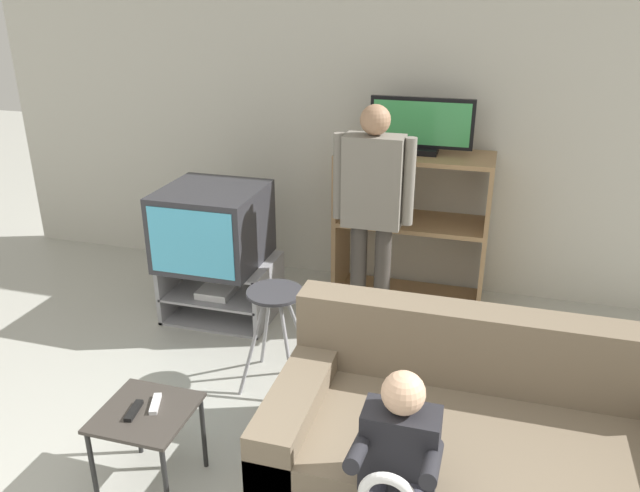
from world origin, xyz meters
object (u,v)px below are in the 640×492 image
(person_standing_adult, at_px, (373,201))
(snack_table, at_px, (147,421))
(folding_stool, at_px, (276,310))
(person_seated_child, at_px, (396,468))
(tv_stand, at_px, (222,288))
(television_main, at_px, (213,226))
(couch, at_px, (480,446))
(remote_control_white, at_px, (155,404))
(media_shelf, at_px, (411,227))
(television_flat, at_px, (421,127))
(remote_control_black, at_px, (134,411))

(person_standing_adult, bearing_deg, snack_table, -111.60)
(folding_stool, height_order, person_seated_child, person_seated_child)
(tv_stand, bearing_deg, snack_table, -76.87)
(television_main, relative_size, couch, 0.35)
(tv_stand, height_order, remote_control_white, remote_control_white)
(media_shelf, height_order, folding_stool, media_shelf)
(television_flat, distance_m, remote_control_white, 2.62)
(snack_table, height_order, person_standing_adult, person_standing_adult)
(folding_stool, xyz_separation_m, remote_control_black, (-0.33, -1.00, -0.06))
(snack_table, bearing_deg, remote_control_white, 61.57)
(remote_control_black, bearing_deg, snack_table, 21.49)
(snack_table, distance_m, couch, 1.56)
(tv_stand, relative_size, remote_control_white, 5.32)
(person_standing_adult, bearing_deg, remote_control_white, -111.40)
(folding_stool, distance_m, couch, 1.37)
(folding_stool, bearing_deg, remote_control_white, -105.74)
(tv_stand, distance_m, remote_control_white, 1.70)
(remote_control_white, bearing_deg, television_main, 85.18)
(television_main, relative_size, folding_stool, 1.09)
(snack_table, relative_size, couch, 0.22)
(tv_stand, height_order, television_flat, television_flat)
(snack_table, distance_m, remote_control_black, 0.09)
(remote_control_white, distance_m, couch, 1.53)
(media_shelf, bearing_deg, television_flat, 47.13)
(folding_stool, height_order, snack_table, folding_stool)
(television_main, bearing_deg, remote_control_black, -77.44)
(television_main, relative_size, snack_table, 1.57)
(remote_control_black, height_order, person_seated_child, person_seated_child)
(remote_control_black, bearing_deg, television_main, 93.78)
(person_seated_child, bearing_deg, person_standing_adult, 104.63)
(television_main, relative_size, person_standing_adult, 0.43)
(television_flat, relative_size, folding_stool, 1.16)
(tv_stand, xyz_separation_m, remote_control_black, (0.35, -1.70, 0.23))
(tv_stand, height_order, person_seated_child, person_seated_child)
(television_main, relative_size, television_flat, 0.94)
(snack_table, height_order, remote_control_black, remote_control_black)
(snack_table, height_order, person_seated_child, person_seated_child)
(person_seated_child, bearing_deg, television_main, 131.39)
(media_shelf, distance_m, remote_control_white, 2.43)
(tv_stand, bearing_deg, remote_control_white, -75.63)
(media_shelf, relative_size, television_flat, 1.57)
(tv_stand, bearing_deg, couch, -34.18)
(media_shelf, relative_size, person_standing_adult, 0.73)
(snack_table, distance_m, person_seated_child, 1.21)
(remote_control_white, bearing_deg, person_standing_adult, 48.36)
(tv_stand, height_order, folding_stool, folding_stool)
(media_shelf, bearing_deg, tv_stand, -152.95)
(television_main, bearing_deg, folding_stool, -44.13)
(folding_stool, xyz_separation_m, snack_table, (-0.29, -0.97, -0.13))
(person_standing_adult, bearing_deg, media_shelf, 72.13)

